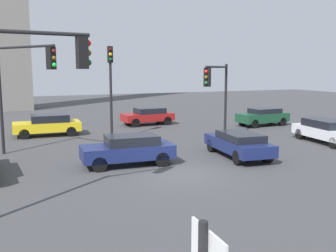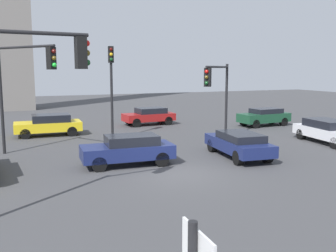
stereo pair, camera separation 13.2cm
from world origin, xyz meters
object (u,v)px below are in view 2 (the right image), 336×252
Objects in this scene: car_3 at (49,124)px; car_4 at (239,143)px; traffic_light_1 at (23,75)px; car_0 at (264,116)px; car_2 at (149,116)px; car_1 at (129,149)px; car_5 at (329,131)px; traffic_light_3 at (30,81)px; traffic_light_0 at (217,86)px; traffic_light_2 at (111,76)px.

car_3 is 0.94× the size of car_4.
traffic_light_1 reaches higher than car_0.
traffic_light_1 is at bearing 38.71° from car_2.
traffic_light_1 is 1.34× the size of car_1.
car_1 reaches higher than car_5.
car_3 is (-2.50, 9.69, -0.00)m from car_1.
traffic_light_1 is at bearing -34.07° from car_1.
traffic_light_3 is 19.29m from car_2.
car_2 is (-1.00, 8.85, -2.69)m from traffic_light_0.
traffic_light_3 reaches higher than car_5.
traffic_light_2 is at bearing 1.39° from car_0.
car_2 is 12.35m from car_4.
car_5 is (12.57, 0.60, -0.01)m from car_1.
traffic_light_2 is 1.33× the size of car_3.
traffic_light_0 is at bearing 26.83° from traffic_light_3.
car_0 is (12.27, 1.02, -3.24)m from traffic_light_2.
traffic_light_1 is 1.41× the size of car_2.
car_0 is (17.68, 12.40, -3.30)m from traffic_light_3.
traffic_light_2 is 12.73m from car_0.
car_5 is at bearing 119.86° from car_2.
traffic_light_1 reaches higher than car_2.
car_2 is at bearing 98.86° from traffic_light_1.
car_5 is at bearing -74.88° from car_4.
traffic_light_0 is 10.53m from traffic_light_1.
traffic_light_3 reaches higher than car_3.
car_1 is 0.93× the size of car_4.
traffic_light_0 is 1.10× the size of car_1.
traffic_light_2 reaches higher than car_0.
traffic_light_0 is at bearing 144.63° from car_3.
car_3 is at bearing 132.12° from traffic_light_1.
traffic_light_1 is 13.21m from car_2.
traffic_light_2 reaches higher than traffic_light_0.
traffic_light_1 is 18.41m from car_0.
car_4 is 0.97× the size of car_5.
car_1 is 0.90× the size of car_5.
traffic_light_0 is 1.09× the size of car_3.
car_1 is at bearing 37.91° from traffic_light_3.
car_3 reaches higher than car_2.
car_2 is at bearing -141.19° from car_5.
car_5 is (7.27, -11.19, 0.01)m from car_2.
traffic_light_1 is 6.33m from traffic_light_2.
car_0 is at bearing -179.99° from car_5.
car_4 is (4.52, -7.37, -3.26)m from traffic_light_2.
car_4 is (0.26, -12.35, -0.02)m from car_2.
car_2 is at bearing -110.45° from car_1.
traffic_light_3 is 18.02m from car_5.
car_0 is at bearing 150.55° from car_2.
traffic_light_0 reaches higher than car_2.
traffic_light_1 is at bearing 11.24° from car_0.
car_0 reaches higher than car_2.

